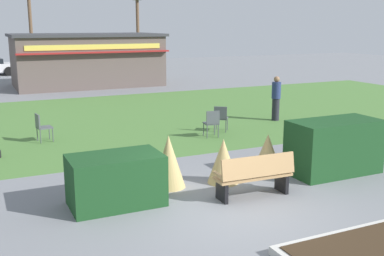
{
  "coord_description": "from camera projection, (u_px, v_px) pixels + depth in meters",
  "views": [
    {
      "loc": [
        -4.38,
        -7.49,
        3.59
      ],
      "look_at": [
        0.31,
        2.56,
        1.13
      ],
      "focal_mm": 43.68,
      "sensor_mm": 36.0,
      "label": 1
    }
  ],
  "objects": [
    {
      "name": "hedge_left",
      "position": [
        116.0,
        180.0,
        9.42
      ],
      "size": [
        1.85,
        1.1,
        1.04
      ],
      "primitive_type": "cube",
      "color": "#19421E",
      "rests_on": "ground_plane"
    },
    {
      "name": "trash_bin",
      "position": [
        330.0,
        161.0,
        11.15
      ],
      "size": [
        0.52,
        0.52,
        0.79
      ],
      "primitive_type": "cylinder",
      "color": "#2D4233",
      "rests_on": "ground_plane"
    },
    {
      "name": "person_strolling",
      "position": [
        276.0,
        98.0,
        17.7
      ],
      "size": [
        0.34,
        0.34,
        1.69
      ],
      "rotation": [
        0.0,
        0.0,
        1.13
      ],
      "color": "#23232D",
      "rests_on": "ground_plane"
    },
    {
      "name": "ornamental_grass_behind_center",
      "position": [
        169.0,
        161.0,
        10.44
      ],
      "size": [
        0.75,
        0.75,
        1.2
      ],
      "primitive_type": "cone",
      "color": "tan",
      "rests_on": "ground_plane"
    },
    {
      "name": "cafe_chair_center",
      "position": [
        212.0,
        121.0,
        15.07
      ],
      "size": [
        0.5,
        0.5,
        0.89
      ],
      "color": "#4C5156",
      "rests_on": "ground_plane"
    },
    {
      "name": "food_kiosk",
      "position": [
        87.0,
        60.0,
        27.87
      ],
      "size": [
        8.62,
        5.17,
        3.07
      ],
      "color": "#594C47",
      "rests_on": "ground_plane"
    },
    {
      "name": "cafe_chair_west",
      "position": [
        41.0,
        125.0,
        14.5
      ],
      "size": [
        0.49,
        0.49,
        0.89
      ],
      "color": "#4C5156",
      "rests_on": "ground_plane"
    },
    {
      "name": "lawn_patch",
      "position": [
        104.0,
        120.0,
        17.98
      ],
      "size": [
        36.0,
        12.0,
        0.01
      ],
      "primitive_type": "cube",
      "color": "#4C7A38",
      "rests_on": "ground_plane"
    },
    {
      "name": "ground_plane",
      "position": [
        232.0,
        211.0,
        9.21
      ],
      "size": [
        80.0,
        80.0,
        0.0
      ],
      "primitive_type": "plane",
      "color": "slate"
    },
    {
      "name": "ornamental_grass_behind_right",
      "position": [
        268.0,
        154.0,
        11.46
      ],
      "size": [
        0.76,
        0.76,
        0.99
      ],
      "primitive_type": "cone",
      "color": "tan",
      "rests_on": "ground_plane"
    },
    {
      "name": "ornamental_grass_behind_left",
      "position": [
        223.0,
        161.0,
        10.74
      ],
      "size": [
        0.72,
        0.72,
        1.04
      ],
      "primitive_type": "cone",
      "color": "tan",
      "rests_on": "ground_plane"
    },
    {
      "name": "park_bench",
      "position": [
        255.0,
        176.0,
        9.83
      ],
      "size": [
        1.72,
        0.59,
        0.95
      ],
      "color": "tan",
      "rests_on": "ground_plane"
    },
    {
      "name": "cafe_chair_east",
      "position": [
        221.0,
        117.0,
        15.88
      ],
      "size": [
        0.62,
        0.62,
        0.89
      ],
      "color": "#4C5156",
      "rests_on": "ground_plane"
    },
    {
      "name": "hedge_right",
      "position": [
        334.0,
        147.0,
        11.43
      ],
      "size": [
        2.25,
        1.1,
        1.33
      ],
      "primitive_type": "cube",
      "color": "#19421E",
      "rests_on": "ground_plane"
    }
  ]
}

